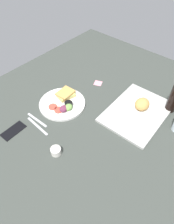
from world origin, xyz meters
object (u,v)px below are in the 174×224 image
object	(u,v)px
knife	(37,126)
cell_phone	(13,130)
fork	(37,120)
plate_with_salad	(63,102)
espresso_cup	(56,151)
bread_plate_near	(140,107)
serving_tray	(137,112)
soda_bottle	(174,98)
sticky_note	(98,83)

from	to	relation	value
knife	cell_phone	xyz separation A→B (cm)	(11.56, -7.92, 0.15)
fork	plate_with_salad	bearing A→B (deg)	81.98
espresso_cup	bread_plate_near	bearing A→B (deg)	162.45
plate_with_salad	fork	xyz separation A→B (cm)	(20.65, -2.40, -1.38)
serving_tray	knife	distance (cm)	62.97
bread_plate_near	cell_phone	size ratio (longest dim) A/B	1.52
bread_plate_near	soda_bottle	distance (cm)	20.93
bread_plate_near	espresso_cup	world-z (taller)	bread_plate_near
bread_plate_near	espresso_cup	xyz separation A→B (cm)	(56.42, -17.84, -2.27)
knife	espresso_cup	bearing A→B (deg)	-10.38
espresso_cup	sticky_note	xyz separation A→B (cm)	(-61.53, -20.36, -1.94)
fork	knife	bearing A→B (deg)	-38.25
bread_plate_near	fork	size ratio (longest dim) A/B	1.29
serving_tray	bread_plate_near	size ratio (longest dim) A/B	2.05
bread_plate_near	sticky_note	size ratio (longest dim) A/B	3.92
knife	plate_with_salad	bearing A→B (deg)	97.02
soda_bottle	espresso_cup	world-z (taller)	soda_bottle
bread_plate_near	cell_phone	bearing A→B (deg)	-37.53
serving_tray	bread_plate_near	world-z (taller)	bread_plate_near
knife	cell_phone	size ratio (longest dim) A/B	1.32
soda_bottle	fork	size ratio (longest dim) A/B	1.24
bread_plate_near	sticky_note	distance (cm)	38.78
espresso_cup	sticky_note	world-z (taller)	espresso_cup
cell_phone	plate_with_salad	bearing A→B (deg)	167.96
bread_plate_near	knife	bearing A→B (deg)	-38.21
soda_bottle	espresso_cup	size ratio (longest dim) A/B	3.75
plate_with_salad	sticky_note	world-z (taller)	plate_with_salad
plate_with_salad	soda_bottle	xyz separation A→B (cm)	(-41.61, 55.81, 8.88)
bread_plate_near	espresso_cup	bearing A→B (deg)	-17.55
soda_bottle	knife	world-z (taller)	soda_bottle
plate_with_salad	sticky_note	size ratio (longest dim) A/B	5.44
bread_plate_near	fork	bearing A→B (deg)	-42.60
fork	cell_phone	bearing A→B (deg)	-106.46
serving_tray	knife	bearing A→B (deg)	-39.19
bread_plate_near	plate_with_salad	world-z (taller)	bread_plate_near
plate_with_salad	fork	bearing A→B (deg)	-6.64
bread_plate_near	sticky_note	xyz separation A→B (cm)	(-5.11, -38.21, -4.21)
bread_plate_near	cell_phone	xyz separation A→B (cm)	(62.61, -48.10, -3.87)
serving_tray	soda_bottle	xyz separation A→B (cm)	(-16.46, 14.43, 9.71)
serving_tray	fork	size ratio (longest dim) A/B	2.65
bread_plate_near	fork	distance (cm)	65.39
plate_with_salad	serving_tray	bearing A→B (deg)	121.29
bread_plate_near	knife	distance (cm)	65.08
serving_tray	fork	world-z (taller)	serving_tray
serving_tray	soda_bottle	world-z (taller)	soda_bottle
fork	sticky_note	bearing A→B (deg)	82.21
knife	sticky_note	bearing A→B (deg)	91.15
bread_plate_near	plate_with_salad	bearing A→B (deg)	-56.74
plate_with_salad	knife	size ratio (longest dim) A/B	1.60
espresso_cup	cell_phone	bearing A→B (deg)	-78.45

